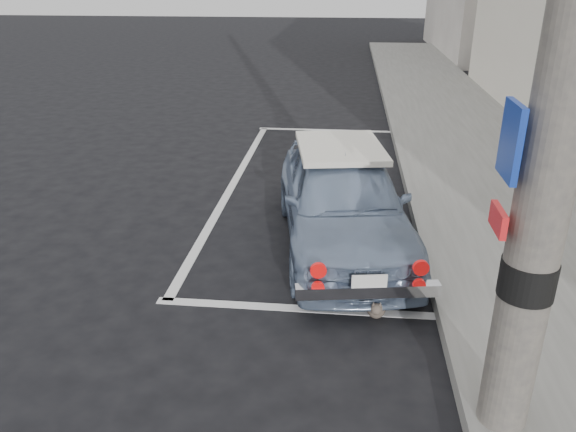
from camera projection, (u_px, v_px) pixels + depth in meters
name	position (u px, v px, depth m)	size (l,w,h in m)	color
ground	(261.00, 281.00, 6.13)	(80.00, 80.00, 0.00)	black
sidewalk	(515.00, 215.00, 7.62)	(2.80, 40.00, 0.15)	slate
pline_rear	(303.00, 309.00, 5.62)	(3.00, 0.12, 0.01)	silver
pline_front	(329.00, 130.00, 12.01)	(3.00, 0.12, 0.01)	silver
pline_side	(233.00, 184.00, 8.95)	(0.12, 7.00, 0.01)	silver
retro_coupe	(343.00, 199.00, 6.72)	(1.96, 3.74, 1.21)	#778BAA
cat	(376.00, 307.00, 5.47)	(0.20, 0.44, 0.23)	#756459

